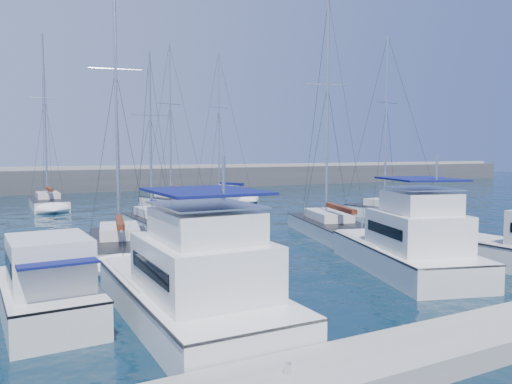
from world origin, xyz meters
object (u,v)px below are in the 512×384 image
motor_yacht_port_outer (48,292)px  sailboat_mid_e (392,212)px  motor_yacht_stbd_inner (409,248)px  sailboat_back_b (176,202)px  sailboat_mid_b (120,246)px  sailboat_mid_c (155,223)px  motor_yacht_port_inner (195,288)px  sailboat_back_a (48,203)px  sailboat_mid_d (331,228)px  sailboat_back_c (224,196)px

motor_yacht_port_outer → sailboat_mid_e: bearing=24.2°
motor_yacht_stbd_inner → sailboat_back_b: sailboat_back_b is taller
sailboat_mid_b → sailboat_mid_c: sailboat_mid_b is taller
motor_yacht_port_inner → sailboat_back_a: bearing=91.6°
motor_yacht_port_inner → sailboat_back_a: sailboat_back_a is taller
motor_yacht_stbd_inner → motor_yacht_port_inner: bearing=-153.5°
motor_yacht_port_inner → sailboat_mid_d: 17.96m
sailboat_mid_e → sailboat_back_a: (-23.86, 20.97, 0.02)m
sailboat_mid_e → sailboat_mid_b: bearing=-179.4°
sailboat_mid_b → sailboat_mid_e: bearing=22.1°
motor_yacht_port_inner → sailboat_back_c: 39.60m
sailboat_mid_b → sailboat_mid_d: (13.54, 0.01, -0.01)m
motor_yacht_stbd_inner → sailboat_mid_d: 10.19m
motor_yacht_port_outer → sailboat_mid_e: (27.19, 13.44, -0.41)m
motor_yacht_port_outer → sailboat_mid_d: size_ratio=0.40×
sailboat_mid_d → motor_yacht_port_inner: bearing=-124.5°
sailboat_mid_c → sailboat_back_b: 14.30m
sailboat_back_a → sailboat_back_c: bearing=-3.0°
motor_yacht_port_outer → sailboat_back_a: size_ratio=0.37×
sailboat_mid_b → sailboat_mid_c: 8.61m
motor_yacht_stbd_inner → sailboat_back_b: size_ratio=0.59×
sailboat_mid_b → sailboat_back_c: size_ratio=0.94×
sailboat_mid_b → sailboat_mid_d: bearing=11.3°
sailboat_mid_b → motor_yacht_stbd_inner: bearing=-31.3°
sailboat_mid_c → sailboat_back_a: 18.50m
sailboat_mid_b → sailboat_mid_d: size_ratio=0.99×
sailboat_mid_b → sailboat_mid_d: 13.54m
motor_yacht_port_inner → sailboat_mid_d: bearing=40.2°
motor_yacht_stbd_inner → sailboat_back_a: bearing=125.7°
sailboat_mid_c → sailboat_mid_d: bearing=-39.2°
sailboat_mid_d → motor_yacht_stbd_inner: bearing=-91.0°
sailboat_back_a → sailboat_back_b: (11.11, -4.81, -0.02)m
sailboat_mid_c → sailboat_back_a: size_ratio=0.74×
sailboat_back_b → motor_yacht_stbd_inner: bearing=-106.4°
sailboat_mid_e → sailboat_back_b: sailboat_back_b is taller
motor_yacht_stbd_inner → sailboat_mid_d: sailboat_mid_d is taller
sailboat_mid_c → sailboat_mid_e: (18.77, -3.19, 0.02)m
sailboat_back_b → sailboat_back_c: bearing=11.2°
sailboat_mid_c → sailboat_mid_e: 19.04m
motor_yacht_port_outer → sailboat_mid_d: (17.85, 9.08, -0.43)m
motor_yacht_port_inner → sailboat_back_b: bearing=72.5°
sailboat_mid_d → motor_yacht_port_outer: bearing=-137.2°
motor_yacht_port_outer → sailboat_back_b: sailboat_back_b is taller
sailboat_mid_d → sailboat_back_a: (-14.52, 25.34, 0.04)m
sailboat_mid_d → sailboat_back_c: (3.36, 24.21, 0.03)m
motor_yacht_port_outer → motor_yacht_stbd_inner: motor_yacht_stbd_inner is taller
motor_yacht_port_outer → sailboat_back_b: size_ratio=0.39×
sailboat_back_b → sailboat_back_c: (6.77, 3.68, 0.02)m
motor_yacht_stbd_inner → sailboat_back_c: (6.31, 33.94, -0.58)m
motor_yacht_stbd_inner → sailboat_back_b: bearing=108.3°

